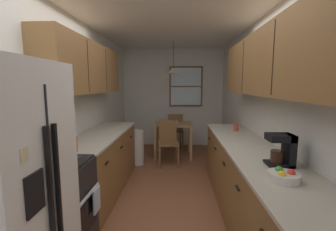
{
  "coord_description": "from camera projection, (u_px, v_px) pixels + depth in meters",
  "views": [
    {
      "loc": [
        0.16,
        -2.49,
        1.62
      ],
      "look_at": [
        -0.03,
        1.45,
        1.09
      ],
      "focal_mm": 24.59,
      "sensor_mm": 36.0,
      "label": 1
    }
  ],
  "objects": [
    {
      "name": "stove_range",
      "position": [
        53.0,
        210.0,
        2.12
      ],
      "size": [
        0.66,
        0.6,
        1.1
      ],
      "color": "black",
      "rests_on": "ground"
    },
    {
      "name": "coffee_maker",
      "position": [
        283.0,
        149.0,
        2.05
      ],
      "size": [
        0.22,
        0.18,
        0.28
      ],
      "color": "black",
      "rests_on": "counter_right"
    },
    {
      "name": "dining_table",
      "position": [
        173.0,
        129.0,
        5.21
      ],
      "size": [
        0.82,
        0.71,
        0.75
      ],
      "color": "#A87F51",
      "rests_on": "ground"
    },
    {
      "name": "counter_right",
      "position": [
        250.0,
        184.0,
        2.71
      ],
      "size": [
        0.64,
        3.24,
        0.9
      ],
      "color": "brown",
      "rests_on": "ground"
    },
    {
      "name": "wall_right",
      "position": [
        258.0,
        108.0,
        3.44
      ],
      "size": [
        0.1,
        9.0,
        2.55
      ],
      "primitive_type": "cube",
      "color": "silver",
      "rests_on": "ground"
    },
    {
      "name": "trash_bin",
      "position": [
        137.0,
        147.0,
        4.7
      ],
      "size": [
        0.3,
        0.3,
        0.7
      ],
      "primitive_type": "cylinder",
      "color": "silver",
      "rests_on": "ground"
    },
    {
      "name": "ceiling_slab",
      "position": [
        169.0,
        17.0,
        3.33
      ],
      "size": [
        4.4,
        9.0,
        0.08
      ],
      "primitive_type": "cube",
      "color": "white"
    },
    {
      "name": "dining_chair_near",
      "position": [
        168.0,
        140.0,
        4.67
      ],
      "size": [
        0.45,
        0.45,
        0.9
      ],
      "color": "brown",
      "rests_on": "ground"
    },
    {
      "name": "mug_by_coffeemaker",
      "position": [
        236.0,
        128.0,
        3.6
      ],
      "size": [
        0.11,
        0.07,
        0.1
      ],
      "color": "#BF3F33",
      "rests_on": "counter_right"
    },
    {
      "name": "storage_canister",
      "position": [
        71.0,
        143.0,
        2.48
      ],
      "size": [
        0.13,
        0.13,
        0.19
      ],
      "color": "#D84C19",
      "rests_on": "counter_left"
    },
    {
      "name": "pendant_light",
      "position": [
        174.0,
        71.0,
        5.04
      ],
      "size": [
        0.34,
        0.34,
        0.68
      ],
      "color": "black"
    },
    {
      "name": "upper_cabinets_left",
      "position": [
        87.0,
        68.0,
        3.23
      ],
      "size": [
        0.33,
        2.18,
        0.7
      ],
      "color": "brown"
    },
    {
      "name": "microwave_over_range",
      "position": [
        31.0,
        82.0,
        1.97
      ],
      "size": [
        0.39,
        0.64,
        0.33
      ],
      "color": "white"
    },
    {
      "name": "wall_back",
      "position": [
        173.0,
        98.0,
        6.13
      ],
      "size": [
        4.4,
        0.1,
        2.55
      ],
      "primitive_type": "cube",
      "color": "silver",
      "rests_on": "ground"
    },
    {
      "name": "back_window",
      "position": [
        186.0,
        87.0,
        6.0
      ],
      "size": [
        0.86,
        0.05,
        1.04
      ],
      "color": "brown"
    },
    {
      "name": "counter_left",
      "position": [
        102.0,
        163.0,
        3.46
      ],
      "size": [
        0.64,
        2.1,
        0.9
      ],
      "color": "brown",
      "rests_on": "ground"
    },
    {
      "name": "dish_towel",
      "position": [
        97.0,
        200.0,
        2.25
      ],
      "size": [
        0.02,
        0.16,
        0.24
      ],
      "primitive_type": "cube",
      "color": "silver"
    },
    {
      "name": "table_serving_bowl",
      "position": [
        174.0,
        122.0,
        5.24
      ],
      "size": [
        0.19,
        0.19,
        0.06
      ],
      "primitive_type": "cylinder",
      "color": "silver",
      "rests_on": "dining_table"
    },
    {
      "name": "wall_left",
      "position": [
        82.0,
        107.0,
        3.57
      ],
      "size": [
        0.1,
        9.0,
        2.55
      ],
      "primitive_type": "cube",
      "color": "silver",
      "rests_on": "ground"
    },
    {
      "name": "dining_chair_far",
      "position": [
        175.0,
        130.0,
        5.79
      ],
      "size": [
        0.45,
        0.45,
        0.9
      ],
      "color": "brown",
      "rests_on": "ground"
    },
    {
      "name": "ground_plane",
      "position": [
        168.0,
        187.0,
        3.68
      ],
      "size": [
        12.0,
        12.0,
        0.0
      ],
      "primitive_type": "plane",
      "color": "brown"
    },
    {
      "name": "upper_cabinets_right",
      "position": [
        270.0,
        63.0,
        2.47
      ],
      "size": [
        0.33,
        2.92,
        0.7
      ],
      "color": "brown"
    },
    {
      "name": "fruit_bowl",
      "position": [
        283.0,
        176.0,
        1.73
      ],
      "size": [
        0.23,
        0.23,
        0.09
      ],
      "color": "silver",
      "rests_on": "counter_right"
    }
  ]
}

